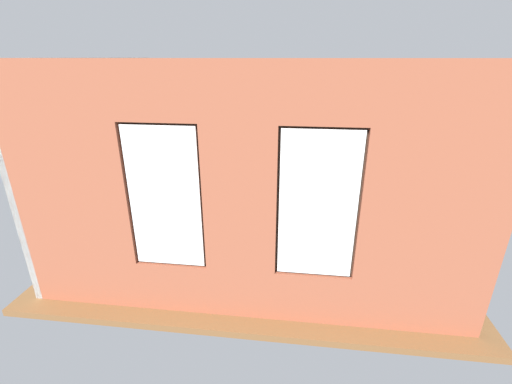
{
  "coord_description": "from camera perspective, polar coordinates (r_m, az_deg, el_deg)",
  "views": [
    {
      "loc": [
        -0.67,
        6.27,
        3.33
      ],
      "look_at": [
        0.06,
        0.4,
        0.99
      ],
      "focal_mm": 24.0,
      "sensor_mm": 36.0,
      "label": 1
    }
  ],
  "objects": [
    {
      "name": "ground_plane",
      "position": [
        7.16,
        0.92,
        -6.61
      ],
      "size": [
        6.75,
        5.76,
        0.1
      ],
      "primitive_type": "cube",
      "color": "brown"
    },
    {
      "name": "potted_plant_mid_room_small",
      "position": [
        8.0,
        7.68,
        -0.41
      ],
      "size": [
        0.42,
        0.42,
        0.54
      ],
      "color": "brown",
      "rests_on": "ground_plane"
    },
    {
      "name": "couch_left",
      "position": [
        6.69,
        21.18,
        -6.65
      ],
      "size": [
        0.91,
        2.09,
        0.8
      ],
      "rotation": [
        0.0,
        0.0,
        1.59
      ],
      "color": "black",
      "rests_on": "ground_plane"
    },
    {
      "name": "white_wall_right",
      "position": [
        7.3,
        -23.65,
        6.54
      ],
      "size": [
        0.1,
        4.76,
        3.32
      ],
      "primitive_type": "cube",
      "color": "silver",
      "rests_on": "ground_plane"
    },
    {
      "name": "tv_flatscreen",
      "position": [
        7.08,
        -22.04,
        0.02
      ],
      "size": [
        0.93,
        0.2,
        0.69
      ],
      "color": "black",
      "rests_on": "media_console"
    },
    {
      "name": "potted_plant_corner_near_left",
      "position": [
        8.79,
        18.94,
        2.44
      ],
      "size": [
        0.74,
        0.79,
        1.32
      ],
      "color": "gray",
      "rests_on": "ground_plane"
    },
    {
      "name": "media_console",
      "position": [
        7.32,
        -21.37,
        -4.59
      ],
      "size": [
        0.98,
        0.42,
        0.57
      ],
      "primitive_type": "cube",
      "color": "black",
      "rests_on": "ground_plane"
    },
    {
      "name": "remote_gray",
      "position": [
        7.27,
        -0.44,
        -1.66
      ],
      "size": [
        0.17,
        0.14,
        0.02
      ],
      "primitive_type": "cube",
      "rotation": [
        0.0,
        0.0,
        4.13
      ],
      "color": "#59595B",
      "rests_on": "coffee_table"
    },
    {
      "name": "papasan_chair",
      "position": [
        8.23,
        2.09,
        1.11
      ],
      "size": [
        1.16,
        1.16,
        0.72
      ],
      "color": "olive",
      "rests_on": "ground_plane"
    },
    {
      "name": "cup_ceramic",
      "position": [
        7.2,
        -3.66,
        -1.61
      ],
      "size": [
        0.09,
        0.09,
        0.1
      ],
      "primitive_type": "cylinder",
      "color": "silver",
      "rests_on": "coffee_table"
    },
    {
      "name": "brick_wall_with_windows",
      "position": [
        4.19,
        -2.7,
        -2.18
      ],
      "size": [
        6.15,
        0.3,
        3.32
      ],
      "color": "#9E5138",
      "rests_on": "ground_plane"
    },
    {
      "name": "remote_black",
      "position": [
        7.39,
        -1.58,
        -1.27
      ],
      "size": [
        0.11,
        0.18,
        0.02
      ],
      "primitive_type": "cube",
      "rotation": [
        0.0,
        0.0,
        0.39
      ],
      "color": "black",
      "rests_on": "coffee_table"
    },
    {
      "name": "remote_silver",
      "position": [
        7.14,
        0.19,
        -2.1
      ],
      "size": [
        0.17,
        0.14,
        0.02
      ],
      "primitive_type": "cube",
      "rotation": [
        0.0,
        0.0,
        0.98
      ],
      "color": "#B2B2B7",
      "rests_on": "coffee_table"
    },
    {
      "name": "potted_plant_between_couches",
      "position": [
        5.26,
        10.47,
        -10.42
      ],
      "size": [
        0.86,
        0.81,
        1.34
      ],
      "color": "#47423D",
      "rests_on": "ground_plane"
    },
    {
      "name": "potted_plant_near_tv",
      "position": [
        6.18,
        -21.23,
        -5.78
      ],
      "size": [
        1.12,
        1.05,
        1.48
      ],
      "color": "beige",
      "rests_on": "ground_plane"
    },
    {
      "name": "coffee_table",
      "position": [
        7.3,
        -0.44,
        -2.13
      ],
      "size": [
        1.3,
        0.86,
        0.45
      ],
      "color": "#A87547",
      "rests_on": "ground_plane"
    },
    {
      "name": "couch_by_window",
      "position": [
        5.45,
        -5.58,
        -11.93
      ],
      "size": [
        2.03,
        0.87,
        0.8
      ],
      "color": "black",
      "rests_on": "ground_plane"
    }
  ]
}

